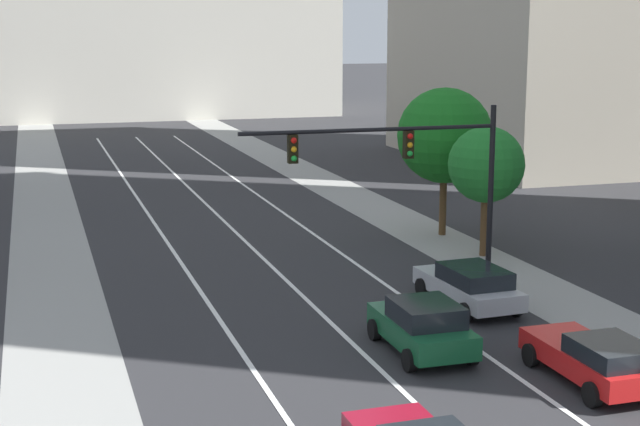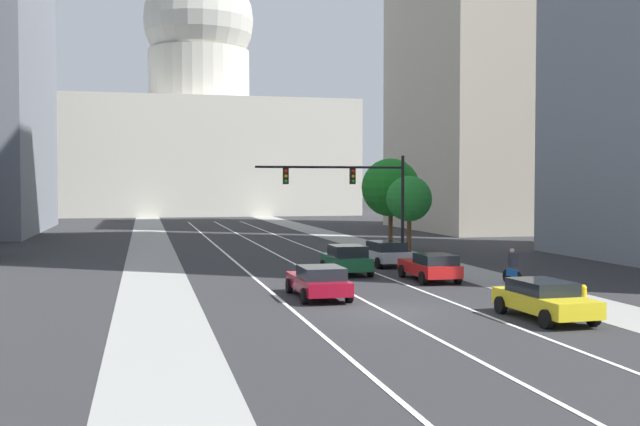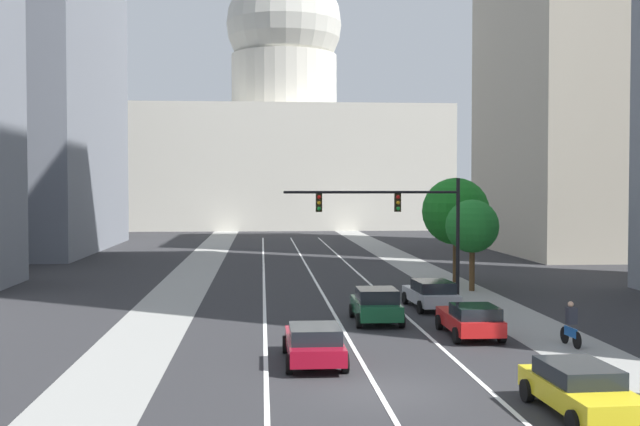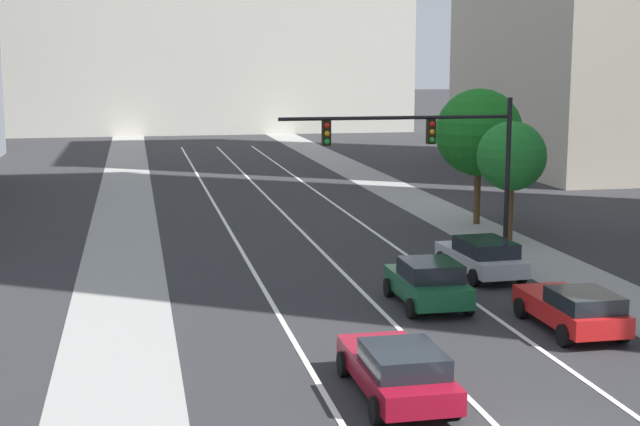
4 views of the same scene
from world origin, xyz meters
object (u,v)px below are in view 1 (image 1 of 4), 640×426
Objects in this scene: car_red at (595,358)px; car_silver at (469,285)px; street_tree_near_right at (445,136)px; traffic_signal_mast at (414,162)px; car_green at (423,326)px; street_tree_mid_right at (486,165)px.

car_silver is at bearing 0.06° from car_red.
traffic_signal_mast is at bearing -121.28° from street_tree_near_right.
car_silver is 1.15× the size of car_green.
car_red is 7.31m from car_silver.
car_silver is at bearing -110.18° from street_tree_near_right.
street_tree_near_right reaches higher than car_silver.
car_red is at bearing -83.74° from traffic_signal_mast.
car_red is 10.51m from traffic_signal_mast.
traffic_signal_mast reaches higher than street_tree_mid_right.
street_tree_near_right reaches higher than street_tree_mid_right.
street_tree_near_right reaches higher than traffic_signal_mast.
traffic_signal_mast is at bearing -140.78° from street_tree_mid_right.
street_tree_near_right is (0.07, 4.16, 0.75)m from street_tree_mid_right.
car_green is at bearing 135.35° from car_silver.
traffic_signal_mast is 9.54m from street_tree_near_right.
traffic_signal_mast reaches higher than car_red.
traffic_signal_mast is (2.24, 6.11, 3.81)m from car_green.
street_tree_near_right is (7.19, 14.26, 3.71)m from car_green.
car_green is at bearing -116.76° from street_tree_near_right.
car_red is at bearing -105.57° from street_tree_mid_right.
street_tree_near_right is at bearing 89.06° from street_tree_mid_right.
street_tree_mid_right reaches higher than car_green.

